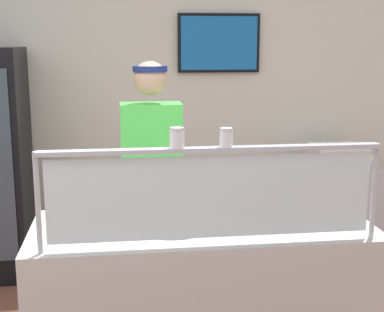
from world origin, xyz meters
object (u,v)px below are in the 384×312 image
pizza_tray (173,223)px  pizza_server (174,220)px  pepper_flake_shaker (226,139)px  parmesan_shaker (177,139)px  worker_figure (152,181)px  pizza_box_stack (337,156)px

pizza_tray → pizza_server: bearing=-76.6°
pizza_server → pepper_flake_shaker: bearing=-64.9°
parmesan_shaker → worker_figure: size_ratio=0.05×
pizza_tray → parmesan_shaker: bearing=-91.1°
pepper_flake_shaker → pizza_box_stack: (1.38, 2.06, -0.54)m
parmesan_shaker → pizza_server: bearing=87.8°
pepper_flake_shaker → worker_figure: worker_figure is taller
worker_figure → pizza_box_stack: worker_figure is taller
pizza_tray → pizza_server: (0.00, -0.02, 0.02)m
parmesan_shaker → worker_figure: worker_figure is taller
pepper_flake_shaker → pizza_box_stack: 2.54m
parmesan_shaker → pizza_box_stack: parmesan_shaker is taller
pizza_server → parmesan_shaker: 0.54m
pizza_server → pizza_box_stack: pizza_box_stack is taller
pizza_tray → pepper_flake_shaker: 0.61m
pepper_flake_shaker → pizza_box_stack: pepper_flake_shaker is taller
pizza_tray → pizza_server: 0.03m
parmesan_shaker → pepper_flake_shaker: parmesan_shaker is taller
pizza_server → worker_figure: worker_figure is taller
pepper_flake_shaker → pizza_tray: bearing=126.5°
parmesan_shaker → pizza_box_stack: 2.66m
pizza_box_stack → pizza_tray: bearing=-132.0°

